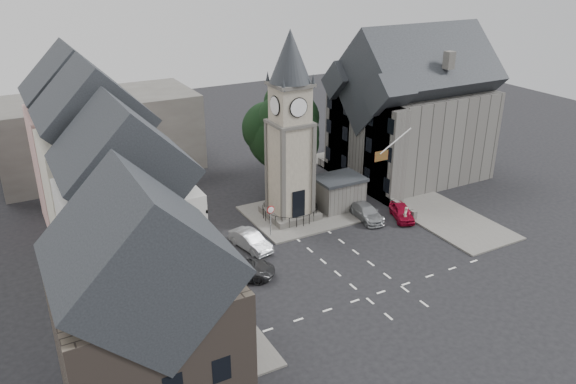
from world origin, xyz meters
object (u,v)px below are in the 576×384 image
clock_tower (290,129)px  car_west_blue (214,310)px  car_east_red (402,212)px  pedestrian (405,216)px  stone_shelter (339,193)px

clock_tower → car_west_blue: size_ratio=3.77×
car_west_blue → car_east_red: car_west_blue is taller
car_east_red → pedestrian: pedestrian is taller
clock_tower → car_east_red: bearing=-30.4°
clock_tower → pedestrian: (8.03, -5.99, -7.30)m
clock_tower → pedestrian: 12.39m
clock_tower → stone_shelter: bearing=-5.8°
car_east_red → car_west_blue: bearing=-141.7°
stone_shelter → car_east_red: bearing=-50.6°
stone_shelter → car_west_blue: bearing=-147.4°
car_west_blue → stone_shelter: bearing=-27.4°
stone_shelter → pedestrian: (3.23, -5.50, -0.73)m
car_west_blue → car_east_red: size_ratio=1.15×
pedestrian → car_east_red: bearing=-152.3°
clock_tower → stone_shelter: size_ratio=3.78×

